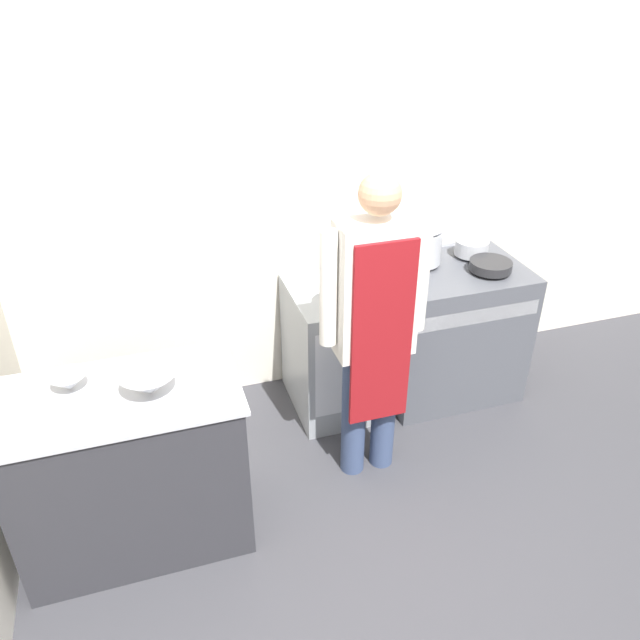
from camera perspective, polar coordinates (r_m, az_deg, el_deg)
ground_plane at (r=3.26m, az=5.30°, el=-25.29°), size 14.00×14.00×0.00m
wall_back at (r=3.96m, az=-4.84°, el=10.72°), size 8.00×0.05×2.70m
prep_counter at (r=3.33m, az=-16.86°, el=-12.89°), size 1.13×0.63×0.93m
stove at (r=4.35m, az=11.58°, el=-0.80°), size 0.91×0.71×0.95m
fridge_unit at (r=4.12m, az=1.47°, el=-2.64°), size 0.58×0.67×0.87m
person_cook at (r=3.28m, az=4.97°, el=0.07°), size 0.60×0.24×1.81m
mixing_bowl at (r=2.97m, az=-15.38°, el=-5.59°), size 0.27×0.27×0.12m
small_bowl at (r=3.13m, az=-22.00°, el=-5.29°), size 0.17×0.17×0.08m
stock_pot at (r=4.08m, az=9.11°, el=6.96°), size 0.29×0.29×0.26m
saute_pan at (r=4.11m, az=15.34°, el=4.84°), size 0.27×0.27×0.06m
sauce_pot at (r=4.29m, az=13.69°, el=6.49°), size 0.22×0.22×0.10m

